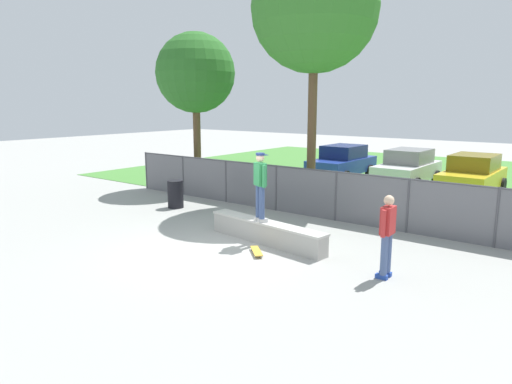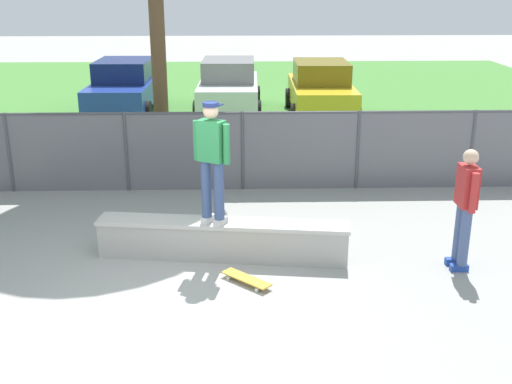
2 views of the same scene
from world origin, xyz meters
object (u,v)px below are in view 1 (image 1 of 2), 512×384
object	(u,v)px
car_white	(408,167)
car_yellow	(473,175)
skateboard	(256,251)
concrete_ledge	(266,232)
tree_near_left	(195,74)
trash_bin	(175,194)
skateboarder	(260,184)
bystander	(387,233)
tree_near_right	(315,8)
car_blue	(342,162)

from	to	relation	value
car_white	car_yellow	world-z (taller)	same
skateboard	car_yellow	size ratio (longest dim) A/B	0.17
concrete_ledge	tree_near_left	bearing A→B (deg)	146.61
concrete_ledge	car_white	bearing A→B (deg)	90.18
trash_bin	skateboarder	bearing A→B (deg)	-17.40
tree_near_left	trash_bin	bearing A→B (deg)	-57.53
skateboard	trash_bin	xyz separation A→B (m)	(-5.45, 2.35, 0.42)
concrete_ledge	car_yellow	size ratio (longest dim) A/B	0.91
car_yellow	skateboarder	bearing A→B (deg)	-105.69
concrete_ledge	bystander	world-z (taller)	bystander
skateboarder	car_white	xyz separation A→B (m)	(0.10, 11.06, -0.79)
skateboard	bystander	distance (m)	3.33
tree_near_right	car_blue	bearing A→B (deg)	106.82
tree_near_left	bystander	world-z (taller)	tree_near_left
tree_near_left	car_white	bearing A→B (deg)	41.03
bystander	car_blue	bearing A→B (deg)	120.86
tree_near_left	car_yellow	distance (m)	12.22
bystander	trash_bin	bearing A→B (deg)	167.42
skateboarder	car_white	world-z (taller)	skateboarder
car_blue	car_white	bearing A→B (deg)	-0.06
skateboard	bystander	size ratio (longest dim) A/B	0.39
skateboarder	tree_near_right	world-z (taller)	tree_near_right
trash_bin	tree_near_right	bearing A→B (deg)	41.29
concrete_ledge	tree_near_left	size ratio (longest dim) A/B	0.58
car_white	tree_near_right	bearing A→B (deg)	-102.47
skateboarder	skateboard	bearing A→B (deg)	-58.77
bystander	trash_bin	size ratio (longest dim) A/B	1.83
car_white	trash_bin	bearing A→B (deg)	-118.10
skateboarder	trash_bin	xyz separation A→B (m)	(-4.98, 1.56, -1.13)
skateboard	tree_near_left	xyz separation A→B (m)	(-7.54, 5.62, 4.87)
tree_near_right	trash_bin	bearing A→B (deg)	-138.71
tree_near_right	trash_bin	world-z (taller)	tree_near_right
concrete_ledge	bystander	bearing A→B (deg)	-7.44
car_yellow	tree_near_right	bearing A→B (deg)	-126.59
skateboarder	tree_near_left	xyz separation A→B (m)	(-7.06, 4.83, 3.31)
car_white	trash_bin	world-z (taller)	car_white
car_white	bystander	distance (m)	11.96
concrete_ledge	car_yellow	world-z (taller)	car_yellow
concrete_ledge	car_yellow	bearing A→B (deg)	74.84
car_white	bystander	world-z (taller)	bystander
car_blue	tree_near_left	bearing A→B (deg)	-121.90
concrete_ledge	skateboard	world-z (taller)	concrete_ledge
tree_near_right	car_yellow	size ratio (longest dim) A/B	2.15
car_blue	bystander	xyz separation A→B (m)	(6.83, -11.43, 0.17)
skateboarder	car_yellow	xyz separation A→B (m)	(2.95, 10.51, -0.79)
skateboarder	car_white	distance (m)	11.09
skateboard	bystander	bearing A→B (deg)	7.67
tree_near_left	bystander	xyz separation A→B (m)	(10.70, -5.20, -3.93)
skateboarder	skateboard	size ratio (longest dim) A/B	2.56
skateboard	tree_near_right	world-z (taller)	tree_near_right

